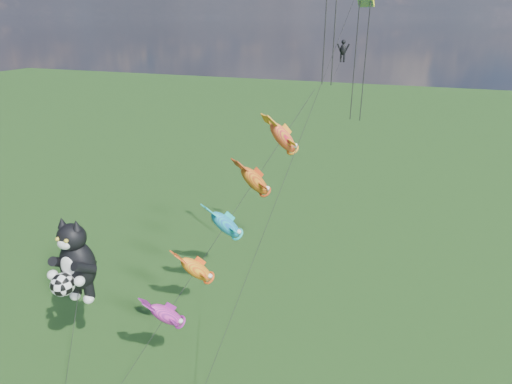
% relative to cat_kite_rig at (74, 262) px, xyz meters
% --- Properties ---
extents(cat_kite_rig, '(2.68, 4.15, 10.91)m').
position_rel_cat_kite_rig_xyz_m(cat_kite_rig, '(0.00, 0.00, 0.00)').
color(cat_kite_rig, brown).
rests_on(cat_kite_rig, ground).
extents(fish_windsock_rig, '(9.36, 13.07, 17.80)m').
position_rel_cat_kite_rig_xyz_m(fish_windsock_rig, '(8.48, 4.18, 2.02)').
color(fish_windsock_rig, brown).
rests_on(fish_windsock_rig, ground).
extents(parafoil_rig, '(6.95, 16.56, 25.67)m').
position_rel_cat_kite_rig_xyz_m(parafoil_rig, '(13.62, 12.22, 12.15)').
color(parafoil_rig, brown).
rests_on(parafoil_rig, ground).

